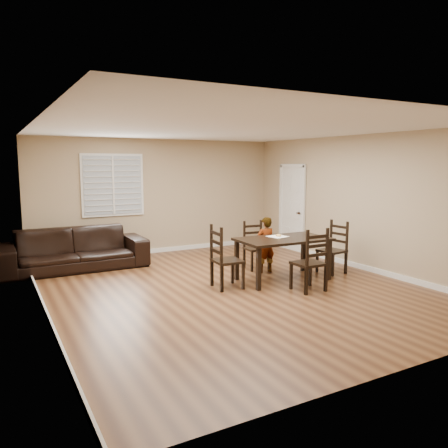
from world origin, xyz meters
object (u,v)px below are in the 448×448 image
at_px(child, 265,245).
at_px(donut, 278,235).
at_px(chair_far, 314,263).
at_px(chair_left, 220,260).
at_px(chair_right, 336,249).
at_px(sofa, 74,249).
at_px(dining_table, 283,243).
at_px(chair_near, 254,247).

xyz_separation_m(child, donut, (0.01, -0.42, 0.25)).
bearing_deg(chair_far, chair_left, -37.66).
bearing_deg(chair_right, sofa, -127.28).
distance_m(child, donut, 0.49).
relative_size(dining_table, chair_right, 1.66).
bearing_deg(chair_far, dining_table, -92.35).
xyz_separation_m(chair_near, chair_right, (1.22, -1.08, 0.02)).
xyz_separation_m(dining_table, sofa, (-3.22, 2.67, -0.28)).
distance_m(donut, sofa, 4.11).
xyz_separation_m(chair_near, child, (-0.02, -0.45, 0.11)).
height_order(chair_right, sofa, chair_right).
distance_m(chair_far, chair_right, 1.55).
xyz_separation_m(chair_far, donut, (0.05, 1.08, 0.32)).
height_order(dining_table, chair_right, chair_right).
relative_size(dining_table, donut, 15.54).
height_order(chair_left, sofa, chair_left).
bearing_deg(child, chair_near, -90.26).
distance_m(chair_near, chair_left, 1.66).
bearing_deg(sofa, child, -32.77).
height_order(chair_left, chair_right, chair_left).
bearing_deg(chair_near, child, -87.24).
height_order(dining_table, chair_far, chair_far).
bearing_deg(chair_left, donut, -79.74).
height_order(dining_table, chair_left, chair_left).
bearing_deg(sofa, chair_near, -26.58).
distance_m(dining_table, child, 0.62).
relative_size(chair_near, child, 0.88).
height_order(chair_near, sofa, chair_near).
bearing_deg(sofa, chair_far, -48.32).
height_order(dining_table, sofa, sofa).
bearing_deg(chair_near, chair_right, -35.71).
relative_size(dining_table, chair_far, 1.57).
distance_m(chair_far, child, 1.50).
distance_m(dining_table, chair_near, 1.08).
xyz_separation_m(chair_left, child, (1.30, 0.55, 0.05)).
relative_size(child, sofa, 0.39).
height_order(chair_near, chair_right, chair_right).
relative_size(chair_right, sofa, 0.36).
bearing_deg(chair_right, donut, -105.97).
bearing_deg(donut, child, 90.89).
xyz_separation_m(dining_table, donut, (0.03, 0.19, 0.11)).
distance_m(chair_near, chair_right, 1.63).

